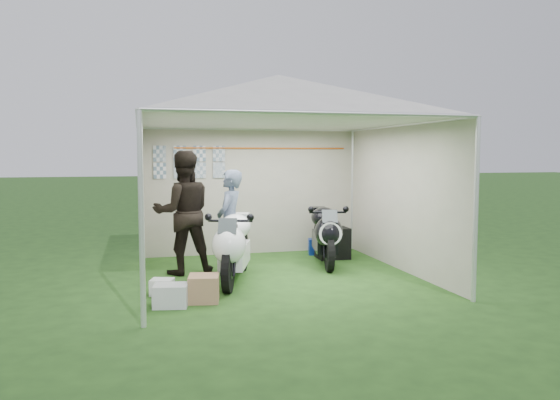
# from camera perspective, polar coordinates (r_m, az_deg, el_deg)

# --- Properties ---
(ground) EXTENTS (80.00, 80.00, 0.00)m
(ground) POSITION_cam_1_polar(r_m,az_deg,el_deg) (8.32, -0.16, -7.96)
(ground) COLOR #214417
(ground) RESTS_ON ground
(canopy_tent) EXTENTS (5.66, 5.66, 3.00)m
(canopy_tent) POSITION_cam_1_polar(r_m,az_deg,el_deg) (8.18, -0.23, 9.98)
(canopy_tent) COLOR silver
(canopy_tent) RESTS_ON ground
(motorcycle_white) EXTENTS (0.89, 1.97, 1.00)m
(motorcycle_white) POSITION_cam_1_polar(r_m,az_deg,el_deg) (7.85, -4.82, -4.59)
(motorcycle_white) COLOR black
(motorcycle_white) RESTS_ON ground
(motorcycle_black) EXTENTS (0.71, 1.96, 0.98)m
(motorcycle_black) POSITION_cam_1_polar(r_m,az_deg,el_deg) (9.14, 4.72, -3.35)
(motorcycle_black) COLOR black
(motorcycle_black) RESTS_ON ground
(paddock_stand) EXTENTS (0.43, 0.32, 0.29)m
(paddock_stand) POSITION_cam_1_polar(r_m,az_deg,el_deg) (10.09, 4.08, -4.88)
(paddock_stand) COLOR #1636BD
(paddock_stand) RESTS_ON ground
(person_dark_jacket) EXTENTS (0.97, 0.78, 1.89)m
(person_dark_jacket) POSITION_cam_1_polar(r_m,az_deg,el_deg) (8.48, -10.09, -1.30)
(person_dark_jacket) COLOR black
(person_dark_jacket) RESTS_ON ground
(person_blue_jacket) EXTENTS (0.61, 0.70, 1.61)m
(person_blue_jacket) POSITION_cam_1_polar(r_m,az_deg,el_deg) (8.33, -5.26, -2.35)
(person_blue_jacket) COLOR slate
(person_blue_jacket) RESTS_ON ground
(equipment_box) EXTENTS (0.56, 0.45, 0.55)m
(equipment_box) POSITION_cam_1_polar(r_m,az_deg,el_deg) (9.72, 5.52, -4.49)
(equipment_box) COLOR black
(equipment_box) RESTS_ON ground
(crate_0) EXTENTS (0.46, 0.39, 0.27)m
(crate_0) POSITION_cam_1_polar(r_m,az_deg,el_deg) (6.81, -11.34, -9.76)
(crate_0) COLOR #B5BABF
(crate_0) RESTS_ON ground
(crate_1) EXTENTS (0.43, 0.43, 0.33)m
(crate_1) POSITION_cam_1_polar(r_m,az_deg,el_deg) (6.96, -7.97, -9.14)
(crate_1) COLOR #946E4E
(crate_1) RESTS_ON ground
(crate_2) EXTENTS (0.34, 0.31, 0.21)m
(crate_2) POSITION_cam_1_polar(r_m,az_deg,el_deg) (7.39, -12.22, -8.87)
(crate_2) COLOR silver
(crate_2) RESTS_ON ground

